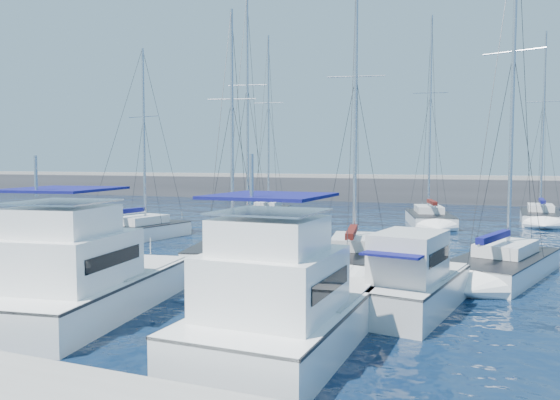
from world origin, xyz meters
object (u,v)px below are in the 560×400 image
at_px(sailboat_mid_a, 138,232).
at_px(sailboat_mid_b, 245,229).
at_px(sailboat_mid_c, 230,250).
at_px(motor_yacht_stbd_inner, 282,309).
at_px(motor_yacht_stbd_outer, 413,285).
at_px(motor_yacht_port_inner, 80,281).
at_px(sailboat_back_b, 429,218).
at_px(sailboat_mid_d, 353,258).
at_px(sailboat_back_c, 541,216).
at_px(motor_yacht_port_outer, 10,264).
at_px(sailboat_back_a, 267,213).
at_px(sailboat_mid_e, 503,265).

height_order(sailboat_mid_a, sailboat_mid_b, sailboat_mid_b).
xyz_separation_m(sailboat_mid_b, sailboat_mid_c, (2.93, -8.02, -0.02)).
height_order(motor_yacht_stbd_inner, motor_yacht_stbd_outer, motor_yacht_stbd_inner).
xyz_separation_m(motor_yacht_port_inner, sailboat_back_b, (7.77, 31.21, -0.58)).
relative_size(sailboat_mid_d, sailboat_back_c, 0.90).
distance_m(motor_yacht_port_outer, sailboat_back_a, 28.64).
xyz_separation_m(motor_yacht_stbd_outer, sailboat_mid_d, (-3.77, 6.65, -0.42)).
xyz_separation_m(motor_yacht_stbd_inner, motor_yacht_stbd_outer, (2.77, 5.13, -0.19)).
distance_m(sailboat_mid_b, sailboat_back_c, 25.87).
xyz_separation_m(sailboat_mid_c, sailboat_mid_e, (13.26, 0.59, 0.03)).
height_order(sailboat_mid_a, sailboat_back_b, sailboat_back_b).
xyz_separation_m(motor_yacht_port_outer, motor_yacht_port_inner, (5.47, -2.09, 0.19)).
xyz_separation_m(sailboat_mid_b, sailboat_back_c, (19.29, 17.24, 0.00)).
relative_size(motor_yacht_port_outer, sailboat_back_c, 0.46).
xyz_separation_m(motor_yacht_stbd_outer, sailboat_mid_b, (-13.33, 14.67, -0.40)).
bearing_deg(sailboat_back_b, motor_yacht_port_inner, -118.03).
height_order(motor_yacht_port_inner, sailboat_mid_c, sailboat_mid_c).
relative_size(sailboat_mid_a, sailboat_mid_b, 0.78).
bearing_deg(motor_yacht_port_inner, sailboat_mid_e, 32.89).
height_order(motor_yacht_stbd_inner, sailboat_mid_c, sailboat_mid_c).
relative_size(motor_yacht_port_inner, motor_yacht_stbd_outer, 1.41).
bearing_deg(sailboat_mid_c, sailboat_mid_a, 140.14).
height_order(motor_yacht_port_inner, sailboat_mid_b, sailboat_mid_b).
distance_m(sailboat_mid_d, sailboat_back_b, 20.16).
relative_size(motor_yacht_port_inner, sailboat_mid_d, 0.62).
distance_m(motor_yacht_stbd_outer, sailboat_back_a, 31.14).
bearing_deg(motor_yacht_port_inner, sailboat_mid_a, 111.86).
xyz_separation_m(motor_yacht_port_inner, sailboat_mid_c, (-0.09, 11.09, -0.62)).
bearing_deg(sailboat_back_c, motor_yacht_stbd_inner, -102.53).
bearing_deg(sailboat_mid_d, motor_yacht_stbd_inner, -95.90).
bearing_deg(sailboat_mid_e, motor_yacht_stbd_outer, -94.94).
xyz_separation_m(motor_yacht_port_inner, sailboat_back_c, (16.27, 36.34, -0.59)).
height_order(sailboat_back_a, sailboat_back_c, sailboat_back_a).
bearing_deg(sailboat_back_b, sailboat_mid_b, -145.76).
height_order(sailboat_mid_c, sailboat_mid_d, sailboat_mid_d).
bearing_deg(motor_yacht_stbd_inner, sailboat_mid_d, 95.69).
xyz_separation_m(motor_yacht_port_outer, sailboat_back_a, (-0.93, 28.62, -0.39)).
distance_m(sailboat_mid_d, sailboat_mid_e, 6.66).
bearing_deg(motor_yacht_stbd_inner, motor_yacht_port_inner, 175.56).
xyz_separation_m(sailboat_mid_d, sailboat_back_b, (1.23, 20.12, 0.03)).
bearing_deg(sailboat_back_a, sailboat_back_b, -9.35).
bearing_deg(motor_yacht_port_inner, sailboat_mid_d, 50.80).
relative_size(sailboat_back_a, sailboat_back_b, 0.97).
bearing_deg(sailboat_mid_b, motor_yacht_stbd_outer, -59.43).
distance_m(motor_yacht_port_outer, motor_yacht_stbd_inner, 13.32).
xyz_separation_m(motor_yacht_port_outer, sailboat_mid_e, (18.65, 9.59, -0.40)).
xyz_separation_m(motor_yacht_stbd_outer, sailboat_mid_c, (-10.40, 6.65, -0.43)).
distance_m(motor_yacht_port_inner, sailboat_back_c, 39.82).
height_order(motor_yacht_stbd_outer, sailboat_mid_a, sailboat_mid_a).
distance_m(motor_yacht_stbd_inner, sailboat_back_a, 34.37).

